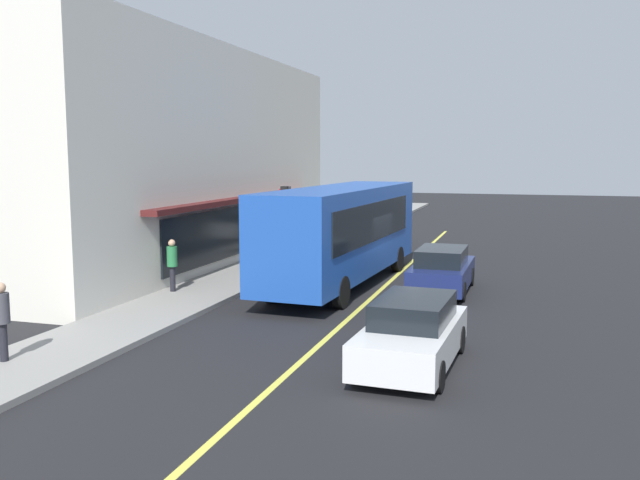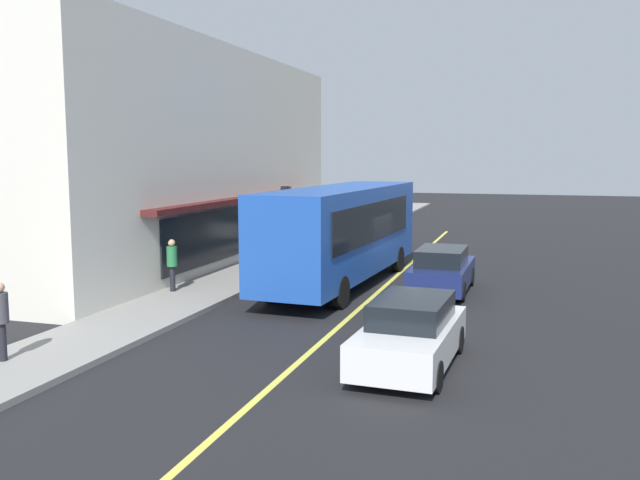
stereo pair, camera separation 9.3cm
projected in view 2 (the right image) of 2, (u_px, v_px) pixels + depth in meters
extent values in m
plane|color=black|center=(386.00, 285.00, 24.26)|extent=(120.00, 120.00, 0.00)
cube|color=gray|center=(244.00, 275.00, 25.88)|extent=(80.00, 2.69, 0.15)
cube|color=#D8D14C|center=(386.00, 285.00, 24.26)|extent=(36.00, 0.16, 0.01)
cube|color=silver|center=(122.00, 157.00, 30.23)|extent=(22.52, 11.60, 9.04)
cube|color=#4C1919|center=(248.00, 198.00, 28.66)|extent=(15.76, 0.70, 0.20)
cube|color=black|center=(243.00, 229.00, 28.88)|extent=(13.51, 0.08, 2.00)
cube|color=#1E4CAD|center=(343.00, 230.00, 23.94)|extent=(11.13, 3.13, 3.00)
cube|color=black|center=(384.00, 208.00, 28.95)|extent=(0.24, 2.10, 1.80)
cube|color=black|center=(306.00, 219.00, 24.06)|extent=(8.79, 0.57, 1.32)
cube|color=black|center=(375.00, 222.00, 23.17)|extent=(8.79, 0.57, 1.32)
cube|color=#0CF259|center=(384.00, 187.00, 28.91)|extent=(0.19, 1.90, 0.36)
cube|color=#2D2D33|center=(384.00, 245.00, 29.25)|extent=(0.30, 2.41, 0.40)
cylinder|color=black|center=(344.00, 256.00, 27.79)|extent=(1.02, 0.36, 1.00)
cylinder|color=black|center=(398.00, 259.00, 27.00)|extent=(1.02, 0.36, 1.00)
cylinder|color=black|center=(272.00, 287.00, 21.26)|extent=(1.02, 0.36, 1.00)
cylinder|color=black|center=(340.00, 292.00, 20.46)|extent=(1.02, 0.36, 1.00)
cylinder|color=#2D2D33|center=(290.00, 225.00, 27.91)|extent=(0.12, 0.12, 3.20)
cube|color=black|center=(285.00, 197.00, 27.83)|extent=(0.30, 0.30, 0.90)
sphere|color=red|center=(281.00, 191.00, 27.84)|extent=(0.18, 0.18, 0.18)
sphere|color=orange|center=(282.00, 197.00, 27.88)|extent=(0.18, 0.18, 0.18)
sphere|color=green|center=(282.00, 204.00, 27.91)|extent=(0.18, 0.18, 0.18)
cube|color=#B7BABF|center=(378.00, 232.00, 35.78)|extent=(4.31, 1.82, 0.75)
cube|color=black|center=(377.00, 220.00, 35.56)|extent=(2.41, 1.52, 0.55)
cylinder|color=black|center=(369.00, 233.00, 37.40)|extent=(0.64, 0.22, 0.64)
cylinder|color=black|center=(398.00, 235.00, 36.91)|extent=(0.64, 0.22, 0.64)
cylinder|color=black|center=(356.00, 240.00, 34.72)|extent=(0.64, 0.22, 0.64)
cylinder|color=black|center=(387.00, 241.00, 34.23)|extent=(0.64, 0.22, 0.64)
cube|color=white|center=(410.00, 340.00, 14.80)|extent=(4.38, 2.00, 0.75)
cube|color=black|center=(412.00, 310.00, 14.86)|extent=(2.48, 1.62, 0.55)
cylinder|color=black|center=(435.00, 377.00, 13.23)|extent=(0.65, 0.25, 0.64)
cylinder|color=black|center=(355.00, 368.00, 13.79)|extent=(0.65, 0.25, 0.64)
cylinder|color=black|center=(458.00, 340.00, 15.88)|extent=(0.65, 0.25, 0.64)
cylinder|color=black|center=(390.00, 333.00, 16.44)|extent=(0.65, 0.25, 0.64)
cube|color=navy|center=(442.00, 274.00, 22.97)|extent=(4.32, 1.85, 0.75)
cube|color=black|center=(442.00, 256.00, 22.75)|extent=(2.43, 1.54, 0.55)
cylinder|color=black|center=(425.00, 274.00, 24.60)|extent=(0.64, 0.23, 0.64)
cylinder|color=black|center=(470.00, 277.00, 24.10)|extent=(0.64, 0.23, 0.64)
cylinder|color=black|center=(410.00, 289.00, 21.92)|extent=(0.64, 0.23, 0.64)
cylinder|color=black|center=(462.00, 292.00, 21.42)|extent=(0.64, 0.23, 0.64)
cylinder|color=black|center=(2.00, 342.00, 14.77)|extent=(0.18, 0.18, 0.84)
cylinder|color=#3F3F47|center=(0.00, 308.00, 14.68)|extent=(0.34, 0.34, 0.67)
cylinder|color=black|center=(308.00, 235.00, 34.29)|extent=(0.18, 0.18, 0.90)
cylinder|color=maroon|center=(308.00, 219.00, 34.19)|extent=(0.34, 0.34, 0.71)
sphere|color=tan|center=(308.00, 210.00, 34.13)|extent=(0.25, 0.25, 0.25)
cylinder|color=black|center=(173.00, 279.00, 22.34)|extent=(0.18, 0.18, 0.83)
cylinder|color=#26723F|center=(172.00, 256.00, 22.25)|extent=(0.34, 0.34, 0.66)
sphere|color=tan|center=(172.00, 243.00, 22.19)|extent=(0.23, 0.23, 0.23)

